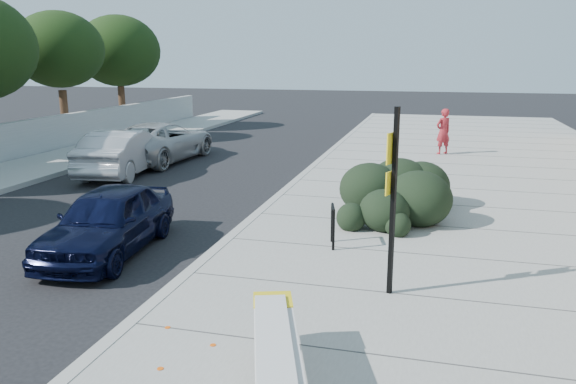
{
  "coord_description": "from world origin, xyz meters",
  "views": [
    {
      "loc": [
        4.05,
        -8.52,
        3.82
      ],
      "look_at": [
        1.06,
        2.89,
        1.0
      ],
      "focal_mm": 35.0,
      "sensor_mm": 36.0,
      "label": 1
    }
  ],
  "objects_px": {
    "pedestrian": "(443,131)",
    "sign_post": "(393,192)",
    "bike_rack": "(333,222)",
    "bench": "(276,347)",
    "sedan_navy": "(108,221)",
    "suv_silver": "(160,141)",
    "wagon_silver": "(124,152)"
  },
  "relations": [
    {
      "from": "bike_rack",
      "to": "sign_post",
      "type": "distance_m",
      "value": 2.69
    },
    {
      "from": "bench",
      "to": "sign_post",
      "type": "bearing_deg",
      "value": 54.08
    },
    {
      "from": "sedan_navy",
      "to": "wagon_silver",
      "type": "xyz_separation_m",
      "value": [
        -3.86,
        7.13,
        0.09
      ]
    },
    {
      "from": "bike_rack",
      "to": "sign_post",
      "type": "height_order",
      "value": "sign_post"
    },
    {
      "from": "bike_rack",
      "to": "sedan_navy",
      "type": "relative_size",
      "value": 0.21
    },
    {
      "from": "sign_post",
      "to": "pedestrian",
      "type": "xyz_separation_m",
      "value": [
        0.91,
        14.11,
        -0.78
      ]
    },
    {
      "from": "sign_post",
      "to": "sedan_navy",
      "type": "relative_size",
      "value": 0.76
    },
    {
      "from": "wagon_silver",
      "to": "bike_rack",
      "type": "bearing_deg",
      "value": 135.91
    },
    {
      "from": "bike_rack",
      "to": "wagon_silver",
      "type": "relative_size",
      "value": 0.18
    },
    {
      "from": "bench",
      "to": "sedan_navy",
      "type": "relative_size",
      "value": 0.62
    },
    {
      "from": "sedan_navy",
      "to": "pedestrian",
      "type": "bearing_deg",
      "value": 57.88
    },
    {
      "from": "wagon_silver",
      "to": "pedestrian",
      "type": "height_order",
      "value": "pedestrian"
    },
    {
      "from": "bike_rack",
      "to": "suv_silver",
      "type": "relative_size",
      "value": 0.16
    },
    {
      "from": "sedan_navy",
      "to": "pedestrian",
      "type": "xyz_separation_m",
      "value": [
        6.54,
        13.17,
        0.37
      ]
    },
    {
      "from": "sign_post",
      "to": "wagon_silver",
      "type": "distance_m",
      "value": 12.5
    },
    {
      "from": "wagon_silver",
      "to": "pedestrian",
      "type": "relative_size",
      "value": 2.58
    },
    {
      "from": "pedestrian",
      "to": "bike_rack",
      "type": "bearing_deg",
      "value": 41.62
    },
    {
      "from": "bike_rack",
      "to": "suv_silver",
      "type": "height_order",
      "value": "suv_silver"
    },
    {
      "from": "bike_rack",
      "to": "sign_post",
      "type": "bearing_deg",
      "value": -71.38
    },
    {
      "from": "bike_rack",
      "to": "sedan_navy",
      "type": "bearing_deg",
      "value": -178.85
    },
    {
      "from": "bike_rack",
      "to": "pedestrian",
      "type": "bearing_deg",
      "value": 66.39
    },
    {
      "from": "bike_rack",
      "to": "suv_silver",
      "type": "bearing_deg",
      "value": 120.19
    },
    {
      "from": "sign_post",
      "to": "wagon_silver",
      "type": "bearing_deg",
      "value": 161.47
    },
    {
      "from": "wagon_silver",
      "to": "suv_silver",
      "type": "distance_m",
      "value": 2.64
    },
    {
      "from": "bench",
      "to": "pedestrian",
      "type": "height_order",
      "value": "pedestrian"
    },
    {
      "from": "bench",
      "to": "pedestrian",
      "type": "relative_size",
      "value": 1.37
    },
    {
      "from": "sign_post",
      "to": "pedestrian",
      "type": "height_order",
      "value": "sign_post"
    },
    {
      "from": "bench",
      "to": "sign_post",
      "type": "height_order",
      "value": "sign_post"
    },
    {
      "from": "sedan_navy",
      "to": "wagon_silver",
      "type": "relative_size",
      "value": 0.86
    },
    {
      "from": "pedestrian",
      "to": "sign_post",
      "type": "bearing_deg",
      "value": 48.24
    },
    {
      "from": "bike_rack",
      "to": "wagon_silver",
      "type": "distance_m",
      "value": 10.17
    },
    {
      "from": "bench",
      "to": "sedan_navy",
      "type": "xyz_separation_m",
      "value": [
        -4.64,
        4.07,
        -0.05
      ]
    }
  ]
}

